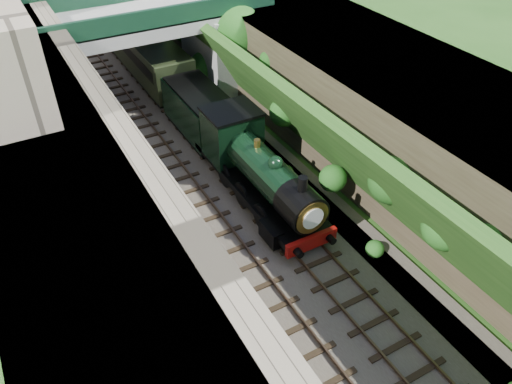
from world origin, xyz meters
TOP-DOWN VIEW (x-y plane):
  - ground at (0.00, 0.00)m, footprint 160.00×160.00m
  - trackbed at (0.00, 20.00)m, footprint 10.00×90.00m
  - retaining_wall at (-5.50, 20.00)m, footprint 1.00×90.00m
  - street_plateau_left at (-9.00, 20.00)m, footprint 6.00×90.00m
  - street_plateau_right at (9.50, 20.00)m, footprint 8.00×90.00m
  - embankment_slope at (5.03, 20.36)m, footprint 4.45×90.00m
  - track_left at (-2.00, 20.00)m, footprint 2.50×90.00m
  - track_right at (1.20, 20.00)m, footprint 2.50×90.00m
  - road_bridge at (0.94, 24.00)m, footprint 16.00×6.40m
  - tree at (5.91, 21.19)m, footprint 3.60×3.80m
  - locomotive at (1.20, 10.21)m, footprint 3.10×10.22m
  - tender at (1.20, 17.58)m, footprint 2.70×6.00m
  - coach_front at (1.20, 30.18)m, footprint 2.90×18.00m

SIDE VIEW (x-z plane):
  - ground at x=0.00m, z-range 0.00..0.00m
  - trackbed at x=0.00m, z-range 0.00..0.20m
  - track_left at x=-2.00m, z-range 0.15..0.35m
  - track_right at x=1.20m, z-range 0.15..0.35m
  - tender at x=1.20m, z-range 0.09..3.14m
  - locomotive at x=1.20m, z-range -0.02..3.81m
  - coach_front at x=1.20m, z-range 0.20..3.90m
  - embankment_slope at x=5.03m, z-range -0.37..5.99m
  - street_plateau_right at x=9.50m, z-range 0.00..6.25m
  - retaining_wall at x=-5.50m, z-range 0.00..7.00m
  - street_plateau_left at x=-9.00m, z-range 0.00..7.00m
  - road_bridge at x=0.94m, z-range 0.45..7.70m
  - tree at x=5.91m, z-range 1.35..7.95m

